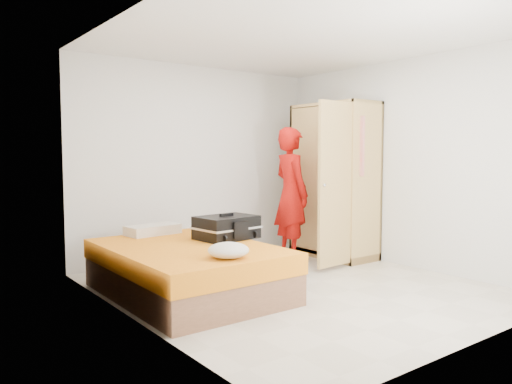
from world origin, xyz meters
TOP-DOWN VIEW (x-y plane):
  - room at (0.00, 0.00)m, footprint 4.00×4.02m
  - bed at (-1.05, 0.45)m, footprint 1.42×2.02m
  - wardrobe at (1.45, 0.85)m, footprint 1.17×1.23m
  - person at (0.90, 1.10)m, footprint 0.54×0.71m
  - suitcase at (-0.51, 0.55)m, footprint 0.68×0.54m
  - round_cushion at (-1.06, -0.30)m, footprint 0.37×0.37m
  - pillow at (-1.02, 1.30)m, footprint 0.63×0.37m

SIDE VIEW (x-z plane):
  - bed at x=-1.05m, z-range 0.00..0.50m
  - pillow at x=-1.02m, z-range 0.50..0.61m
  - round_cushion at x=-1.06m, z-range 0.50..0.64m
  - suitcase at x=-0.51m, z-range 0.48..0.76m
  - person at x=0.90m, z-range 0.00..1.77m
  - wardrobe at x=1.45m, z-range -0.05..2.05m
  - room at x=0.00m, z-range 0.00..2.60m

